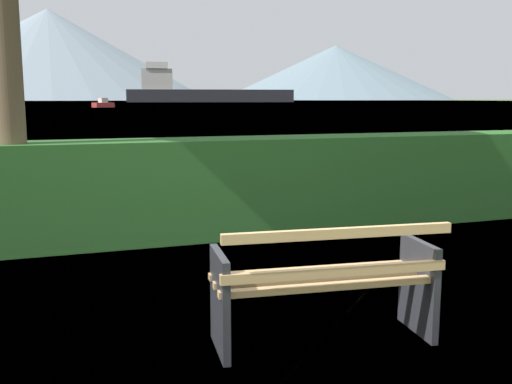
{
  "coord_description": "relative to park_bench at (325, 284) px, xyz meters",
  "views": [
    {
      "loc": [
        -1.72,
        -3.57,
        1.67
      ],
      "look_at": [
        0.0,
        1.41,
        0.84
      ],
      "focal_mm": 41.52,
      "sensor_mm": 36.0,
      "label": 1
    }
  ],
  "objects": [
    {
      "name": "cargo_ship_large",
      "position": [
        59.61,
        251.87,
        4.28
      ],
      "size": [
        72.87,
        22.25,
        16.82
      ],
      "color": "#232328",
      "rests_on": "water_surface"
    },
    {
      "name": "water_surface",
      "position": [
        0.01,
        308.43,
        -0.42
      ],
      "size": [
        620.0,
        620.0,
        0.0
      ],
      "primitive_type": "plane",
      "color": "#6B8EA3",
      "rests_on": "ground_plane"
    },
    {
      "name": "hedge_row",
      "position": [
        0.01,
        3.43,
        0.18
      ],
      "size": [
        11.54,
        0.82,
        1.19
      ],
      "primitive_type": "cube",
      "color": "#285B23",
      "rests_on": "ground_plane"
    },
    {
      "name": "park_bench",
      "position": [
        0.0,
        0.0,
        0.0
      ],
      "size": [
        1.57,
        0.72,
        0.87
      ],
      "color": "tan",
      "rests_on": "ground_plane"
    },
    {
      "name": "sailboat_mid",
      "position": [
        7.62,
        110.34,
        0.19
      ],
      "size": [
        4.28,
        3.59,
        1.74
      ],
      "color": "#B2332D",
      "rests_on": "water_surface"
    },
    {
      "name": "ground_plane",
      "position": [
        0.01,
        0.06,
        -0.42
      ],
      "size": [
        1400.0,
        1400.0,
        0.0
      ],
      "primitive_type": "plane",
      "color": "#4C6B33"
    },
    {
      "name": "distant_hills",
      "position": [
        18.03,
        568.75,
        33.51
      ],
      "size": [
        758.69,
        322.9,
        82.18
      ],
      "color": "slate",
      "rests_on": "ground_plane"
    }
  ]
}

